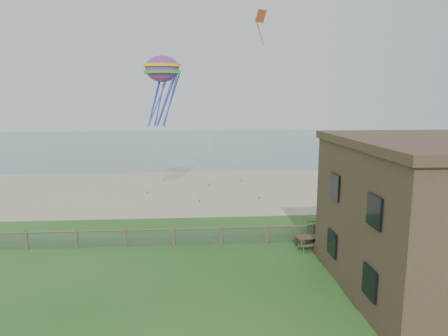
{
  "coord_description": "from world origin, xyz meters",
  "views": [
    {
      "loc": [
        -1.59,
        -18.22,
        9.16
      ],
      "look_at": [
        0.34,
        8.0,
        4.62
      ],
      "focal_mm": 32.0,
      "sensor_mm": 36.0,
      "label": 1
    }
  ],
  "objects": [
    {
      "name": "kite_red",
      "position": [
        3.57,
        13.49,
        14.83
      ],
      "size": [
        1.6,
        1.83,
        2.26
      ],
      "primitive_type": null,
      "rotation": [
        0.44,
        0.0,
        0.5
      ],
      "color": "#C34D22"
    },
    {
      "name": "picnic_table",
      "position": [
        5.62,
        5.0,
        0.43
      ],
      "size": [
        2.14,
        1.69,
        0.85
      ],
      "primitive_type": null,
      "rotation": [
        0.0,
        0.0,
        0.08
      ],
      "color": "#4E3C2D",
      "rests_on": "ground"
    },
    {
      "name": "ground",
      "position": [
        0.0,
        0.0,
        0.0
      ],
      "size": [
        160.0,
        160.0,
        0.0
      ],
      "primitive_type": "plane",
      "color": "#23521C",
      "rests_on": "ground"
    },
    {
      "name": "sand_beach",
      "position": [
        0.0,
        22.0,
        0.0
      ],
      "size": [
        72.0,
        20.0,
        0.02
      ],
      "primitive_type": "cube",
      "color": "tan",
      "rests_on": "ground"
    },
    {
      "name": "motel_deck",
      "position": [
        13.0,
        5.0,
        0.25
      ],
      "size": [
        15.0,
        2.0,
        0.5
      ],
      "primitive_type": "cube",
      "color": "#4E3C2D",
      "rests_on": "ground"
    },
    {
      "name": "octopus_kite",
      "position": [
        -4.33,
        17.54,
        10.04
      ],
      "size": [
        3.88,
        3.42,
        6.65
      ],
      "primitive_type": null,
      "rotation": [
        0.0,
        0.0,
        -0.43
      ],
      "color": "#E74224"
    },
    {
      "name": "chainlink_fence",
      "position": [
        0.0,
        6.0,
        0.55
      ],
      "size": [
        36.2,
        0.2,
        1.25
      ],
      "primitive_type": null,
      "color": "brown",
      "rests_on": "ground"
    },
    {
      "name": "ocean",
      "position": [
        0.0,
        66.0,
        0.0
      ],
      "size": [
        160.0,
        68.0,
        0.02
      ],
      "primitive_type": "cube",
      "color": "slate",
      "rests_on": "ground"
    }
  ]
}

